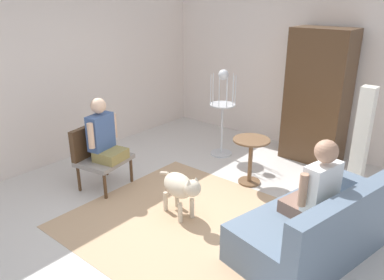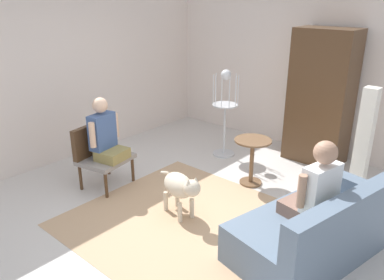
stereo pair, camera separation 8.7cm
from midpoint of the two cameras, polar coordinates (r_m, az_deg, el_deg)
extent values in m
plane|color=beige|center=(4.81, -0.76, -10.94)|extent=(7.04, 7.04, 0.00)
cube|color=silver|center=(6.73, 16.32, 10.79)|extent=(5.94, 0.12, 2.89)
cube|color=silver|center=(6.46, -17.97, 10.21)|extent=(0.12, 6.47, 2.89)
cube|color=tan|center=(4.70, -2.04, -11.75)|extent=(2.40, 2.41, 0.01)
cube|color=slate|center=(4.25, 16.47, -13.29)|extent=(1.25, 1.81, 0.42)
cube|color=slate|center=(3.88, 21.57, -10.33)|extent=(0.52, 1.66, 0.41)
cube|color=slate|center=(4.65, 22.30, -6.35)|extent=(0.94, 0.37, 0.22)
cube|color=gray|center=(3.66, 16.21, -12.79)|extent=(0.16, 0.33, 0.28)
cube|color=gray|center=(4.00, 20.23, -10.19)|extent=(0.16, 0.34, 0.28)
cylinder|color=#4C331E|center=(5.56, -9.51, -4.41)|extent=(0.04, 0.04, 0.37)
cylinder|color=#4C331E|center=(5.18, -13.32, -6.71)|extent=(0.04, 0.04, 0.37)
cylinder|color=#4C331E|center=(5.84, -13.10, -3.42)|extent=(0.04, 0.04, 0.37)
cylinder|color=#4C331E|center=(5.48, -16.96, -5.51)|extent=(0.04, 0.04, 0.37)
cube|color=gray|center=(5.42, -13.39, -2.93)|extent=(0.68, 0.76, 0.06)
cube|color=#4C331E|center=(5.48, -15.49, -0.05)|extent=(0.21, 0.67, 0.43)
cube|color=brown|center=(4.15, 15.85, -9.57)|extent=(0.46, 0.48, 0.14)
cube|color=white|center=(3.93, 18.17, -6.58)|extent=(0.26, 0.43, 0.47)
sphere|color=#A57A60|center=(3.78, 18.79, -1.62)|extent=(0.22, 0.22, 0.22)
cylinder|color=#A57A60|center=(3.75, 15.58, -7.20)|extent=(0.08, 0.08, 0.33)
cylinder|color=#A57A60|center=(4.12, 19.68, -5.05)|extent=(0.08, 0.08, 0.33)
cube|color=olive|center=(5.30, -12.48, -2.21)|extent=(0.41, 0.44, 0.14)
cube|color=#3F598C|center=(5.28, -13.93, 1.19)|extent=(0.25, 0.41, 0.48)
sphere|color=#DDB293|center=(5.18, -14.27, 4.98)|extent=(0.20, 0.20, 0.20)
cylinder|color=#DDB293|center=(5.41, -12.03, 2.09)|extent=(0.08, 0.08, 0.34)
cylinder|color=#DDB293|center=(5.09, -15.32, 0.60)|extent=(0.08, 0.08, 0.34)
cylinder|color=brown|center=(5.32, 8.41, 0.00)|extent=(0.51, 0.51, 0.02)
cylinder|color=brown|center=(5.45, 8.23, -3.29)|extent=(0.06, 0.06, 0.65)
cylinder|color=brown|center=(5.58, 8.06, -6.17)|extent=(0.31, 0.31, 0.03)
ellipsoid|color=beige|center=(4.62, -2.61, -6.75)|extent=(0.52, 0.39, 0.29)
sphere|color=beige|center=(4.36, -0.51, -7.21)|extent=(0.20, 0.20, 0.20)
cone|color=beige|center=(4.34, 0.02, -5.88)|extent=(0.06, 0.06, 0.06)
cone|color=beige|center=(4.29, -1.06, -6.23)|extent=(0.06, 0.06, 0.06)
cylinder|color=beige|center=(4.83, -4.65, -4.92)|extent=(0.18, 0.08, 0.10)
cylinder|color=beige|center=(4.67, -0.55, -10.16)|extent=(0.06, 0.06, 0.25)
cylinder|color=beige|center=(4.59, -2.33, -10.80)|extent=(0.06, 0.06, 0.25)
cylinder|color=beige|center=(4.91, -2.75, -8.55)|extent=(0.06, 0.06, 0.25)
cylinder|color=beige|center=(4.83, -4.48, -9.12)|extent=(0.06, 0.06, 0.25)
cylinder|color=silver|center=(6.49, 3.99, -1.98)|extent=(0.36, 0.36, 0.03)
cylinder|color=silver|center=(6.34, 4.08, 1.46)|extent=(0.04, 0.04, 0.86)
cylinder|color=silver|center=(6.20, 4.19, 5.28)|extent=(0.42, 0.42, 0.02)
cylinder|color=silver|center=(6.03, 5.78, 7.21)|extent=(0.01, 0.01, 0.48)
cylinder|color=silver|center=(6.15, 6.10, 7.46)|extent=(0.01, 0.01, 0.48)
cylinder|color=silver|center=(6.26, 5.72, 7.72)|extent=(0.01, 0.01, 0.48)
cylinder|color=silver|center=(6.33, 4.80, 7.89)|extent=(0.01, 0.01, 0.48)
cylinder|color=silver|center=(6.32, 3.69, 7.92)|extent=(0.01, 0.01, 0.48)
cylinder|color=silver|center=(6.26, 2.77, 7.79)|extent=(0.01, 0.01, 0.48)
cylinder|color=silver|center=(6.14, 2.39, 7.55)|extent=(0.01, 0.01, 0.48)
cylinder|color=silver|center=(6.03, 2.72, 7.29)|extent=(0.01, 0.01, 0.48)
cylinder|color=silver|center=(5.96, 3.66, 7.10)|extent=(0.01, 0.01, 0.48)
cylinder|color=silver|center=(5.96, 4.84, 7.07)|extent=(0.01, 0.01, 0.48)
sphere|color=silver|center=(6.09, 4.31, 9.69)|extent=(0.17, 0.17, 0.17)
cube|color=#4C4742|center=(5.74, 22.48, -6.70)|extent=(0.20, 0.20, 0.06)
cube|color=white|center=(5.46, 23.54, 0.13)|extent=(0.18, 0.18, 1.40)
cube|color=#4C331E|center=(6.29, 17.86, 6.16)|extent=(0.90, 0.56, 2.08)
camera|label=1|loc=(0.04, -90.57, -0.22)|focal=35.76mm
camera|label=2|loc=(0.04, 89.43, 0.22)|focal=35.76mm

